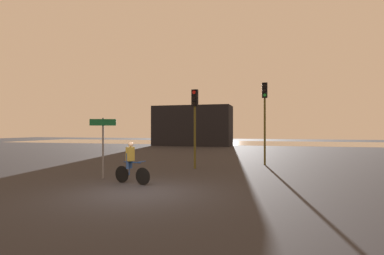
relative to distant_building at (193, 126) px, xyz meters
name	(u,v)px	position (x,y,z in m)	size (l,w,h in m)	color
ground_plane	(137,193)	(6.02, -28.84, -2.60)	(120.00, 120.00, 0.00)	#28282D
water_strip	(246,143)	(6.02, 10.00, -2.60)	(80.00, 16.00, 0.01)	#9E937F
distant_building	(193,126)	(0.00, 0.00, 0.00)	(10.12, 4.00, 5.20)	black
traffic_light_center	(195,113)	(6.26, -22.31, 0.37)	(0.34, 0.36, 4.26)	#4C4719
traffic_light_far_right	(265,108)	(9.84, -19.58, 0.77)	(0.33, 0.35, 4.90)	#4C4719
direction_sign_post	(103,139)	(3.30, -26.54, -0.91)	(1.01, 0.48, 2.60)	slate
cyclist	(131,163)	(5.03, -27.36, -1.78)	(1.67, 0.57, 1.62)	black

